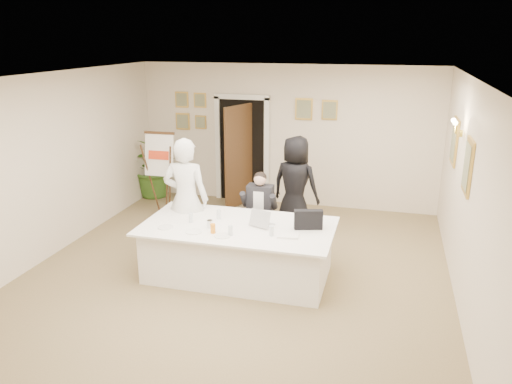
{
  "coord_description": "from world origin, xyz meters",
  "views": [
    {
      "loc": [
        2.0,
        -6.13,
        3.32
      ],
      "look_at": [
        0.17,
        0.6,
        1.12
      ],
      "focal_mm": 35.0,
      "sensor_mm": 36.0,
      "label": 1
    }
  ],
  "objects": [
    {
      "name": "wall_left",
      "position": [
        -3.0,
        0.0,
        1.4
      ],
      "size": [
        0.1,
        7.0,
        2.8
      ],
      "primitive_type": "cube",
      "color": "beige",
      "rests_on": "floor"
    },
    {
      "name": "pictures_right_wall",
      "position": [
        2.97,
        1.2,
        1.75
      ],
      "size": [
        0.06,
        2.2,
        0.8
      ],
      "primitive_type": null,
      "color": "gold",
      "rests_on": "wall_right"
    },
    {
      "name": "pictures_back_wall",
      "position": [
        -0.8,
        3.47,
        1.85
      ],
      "size": [
        3.4,
        0.06,
        0.8
      ],
      "primitive_type": null,
      "color": "gold",
      "rests_on": "wall_back"
    },
    {
      "name": "standing_woman",
      "position": [
        0.5,
        1.97,
        0.86
      ],
      "size": [
        0.94,
        0.72,
        1.71
      ],
      "primitive_type": "imported",
      "rotation": [
        0.0,
        0.0,
        2.91
      ],
      "color": "black",
      "rests_on": "floor"
    },
    {
      "name": "seated_man",
      "position": [
        0.1,
        1.08,
        0.65
      ],
      "size": [
        0.63,
        0.66,
        1.3
      ],
      "primitive_type": null,
      "rotation": [
        0.0,
        0.0,
        0.13
      ],
      "color": "black",
      "rests_on": "floor"
    },
    {
      "name": "plate_left",
      "position": [
        -0.89,
        -0.26,
        0.78
      ],
      "size": [
        0.26,
        0.26,
        0.01
      ],
      "primitive_type": "cylinder",
      "rotation": [
        0.0,
        0.0,
        0.26
      ],
      "color": "white",
      "rests_on": "conference_table"
    },
    {
      "name": "plate_mid",
      "position": [
        -0.45,
        -0.31,
        0.78
      ],
      "size": [
        0.27,
        0.27,
        0.01
      ],
      "primitive_type": "cylinder",
      "rotation": [
        0.0,
        0.0,
        -0.27
      ],
      "color": "white",
      "rests_on": "conference_table"
    },
    {
      "name": "oj_glass",
      "position": [
        -0.19,
        -0.27,
        0.84
      ],
      "size": [
        0.08,
        0.08,
        0.13
      ],
      "primitive_type": "cylinder",
      "rotation": [
        0.0,
        0.0,
        0.18
      ],
      "color": "orange",
      "rests_on": "conference_table"
    },
    {
      "name": "glass_c",
      "position": [
        0.59,
        -0.15,
        0.84
      ],
      "size": [
        0.08,
        0.08,
        0.14
      ],
      "primitive_type": "cylinder",
      "rotation": [
        0.0,
        0.0,
        0.32
      ],
      "color": "silver",
      "rests_on": "conference_table"
    },
    {
      "name": "wall_front",
      "position": [
        0.0,
        -3.5,
        1.4
      ],
      "size": [
        6.0,
        0.1,
        2.8
      ],
      "primitive_type": "cube",
      "color": "beige",
      "rests_on": "floor"
    },
    {
      "name": "floor",
      "position": [
        0.0,
        0.0,
        0.0
      ],
      "size": [
        7.0,
        7.0,
        0.0
      ],
      "primitive_type": "plane",
      "color": "brown",
      "rests_on": "ground"
    },
    {
      "name": "wall_back",
      "position": [
        0.0,
        3.5,
        1.4
      ],
      "size": [
        6.0,
        0.1,
        2.8
      ],
      "primitive_type": "cube",
      "color": "beige",
      "rests_on": "floor"
    },
    {
      "name": "potted_palm",
      "position": [
        -2.75,
        3.2,
        0.65
      ],
      "size": [
        1.23,
        1.08,
        1.3
      ],
      "primitive_type": "imported",
      "rotation": [
        0.0,
        0.0,
        -0.06
      ],
      "color": "#386421",
      "rests_on": "floor"
    },
    {
      "name": "doorway",
      "position": [
        -0.88,
        3.32,
        1.04
      ],
      "size": [
        1.14,
        0.86,
        2.2
      ],
      "color": "black",
      "rests_on": "floor"
    },
    {
      "name": "wall_right",
      "position": [
        3.0,
        0.0,
        1.4
      ],
      "size": [
        0.1,
        7.0,
        2.8
      ],
      "primitive_type": "cube",
      "color": "beige",
      "rests_on": "floor"
    },
    {
      "name": "glass_d",
      "position": [
        -0.3,
        0.26,
        0.84
      ],
      "size": [
        0.07,
        0.07,
        0.14
      ],
      "primitive_type": "cylinder",
      "rotation": [
        0.0,
        0.0,
        0.17
      ],
      "color": "silver",
      "rests_on": "conference_table"
    },
    {
      "name": "glass_b",
      "position": [
        0.06,
        -0.29,
        0.84
      ],
      "size": [
        0.07,
        0.07,
        0.14
      ],
      "primitive_type": "cylinder",
      "rotation": [
        0.0,
        0.0,
        -0.07
      ],
      "color": "silver",
      "rests_on": "conference_table"
    },
    {
      "name": "paper_stack",
      "position": [
        0.81,
        -0.12,
        0.79
      ],
      "size": [
        0.31,
        0.23,
        0.03
      ],
      "primitive_type": "cube",
      "rotation": [
        0.0,
        0.0,
        0.13
      ],
      "color": "white",
      "rests_on": "conference_table"
    },
    {
      "name": "laptop_bag",
      "position": [
        1.02,
        0.22,
        0.91
      ],
      "size": [
        0.4,
        0.21,
        0.27
      ],
      "primitive_type": "cube",
      "rotation": [
        0.0,
        0.0,
        0.28
      ],
      "color": "black",
      "rests_on": "conference_table"
    },
    {
      "name": "ceiling",
      "position": [
        0.0,
        0.0,
        2.8
      ],
      "size": [
        6.0,
        7.0,
        0.02
      ],
      "primitive_type": "cube",
      "color": "white",
      "rests_on": "wall_back"
    },
    {
      "name": "plate_near",
      "position": [
        -0.03,
        -0.34,
        0.78
      ],
      "size": [
        0.27,
        0.27,
        0.01
      ],
      "primitive_type": "cylinder",
      "rotation": [
        0.0,
        0.0,
        -0.28
      ],
      "color": "white",
      "rests_on": "conference_table"
    },
    {
      "name": "standing_man",
      "position": [
        -0.9,
        0.5,
        0.95
      ],
      "size": [
        0.73,
        0.52,
        1.89
      ],
      "primitive_type": "imported",
      "rotation": [
        0.0,
        0.0,
        3.24
      ],
      "color": "white",
      "rests_on": "floor"
    },
    {
      "name": "conference_table",
      "position": [
        0.04,
        0.09,
        0.39
      ],
      "size": [
        2.69,
        1.43,
        0.78
      ],
      "color": "white",
      "rests_on": "floor"
    },
    {
      "name": "flip_chart",
      "position": [
        -2.09,
        2.16,
        0.74
      ],
      "size": [
        0.56,
        0.36,
        1.59
      ],
      "color": "#382511",
      "rests_on": "floor"
    },
    {
      "name": "wall_sconce",
      "position": [
        2.9,
        1.2,
        2.1
      ],
      "size": [
        0.2,
        0.3,
        0.24
      ],
      "primitive_type": null,
      "color": "gold",
      "rests_on": "wall_right"
    },
    {
      "name": "glass_a",
      "position": [
        -0.63,
        0.03,
        0.84
      ],
      "size": [
        0.07,
        0.07,
        0.14
      ],
      "primitive_type": "cylinder",
      "rotation": [
        0.0,
        0.0,
        -0.19
      ],
      "color": "silver",
      "rests_on": "conference_table"
    },
    {
      "name": "laptop",
      "position": [
        0.37,
        0.19,
        0.91
      ],
      "size": [
        0.4,
        0.42,
        0.28
      ],
      "primitive_type": null,
      "rotation": [
        0.0,
        0.0,
        -0.31
      ],
      "color": "#B7BABC",
      "rests_on": "conference_table"
    },
    {
      "name": "steel_jug",
      "position": [
        -0.3,
        -0.1,
        0.83
      ],
      "size": [
        0.1,
        0.1,
        0.11
      ],
      "primitive_type": "cylinder",
      "rotation": [
        0.0,
        0.0,
        0.26
      ],
      "color": "silver",
      "rests_on": "conference_table"
    }
  ]
}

